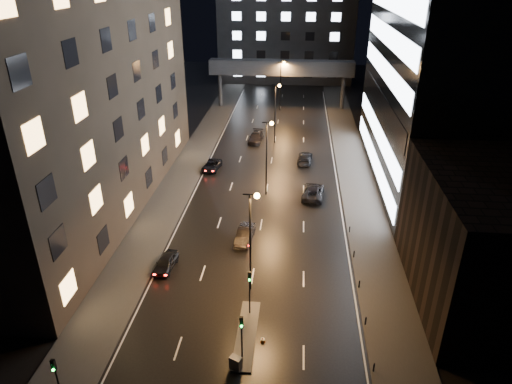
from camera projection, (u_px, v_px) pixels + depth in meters
ground at (272, 160)px, 71.65m from camera, size 160.00×160.00×0.00m
sidewalk_left at (186, 170)px, 68.20m from camera, size 5.00×110.00×0.15m
sidewalk_right at (355, 176)px, 66.11m from camera, size 5.00×110.00×0.15m
building_left at (62, 41)px, 50.37m from camera, size 15.00×48.00×40.00m
building_right_low at (480, 240)px, 39.66m from camera, size 10.00×18.00×12.00m
building_right_glass at (475, 10)px, 56.00m from camera, size 20.00×36.00×45.00m
building_far at (286, 30)px, 117.83m from camera, size 34.00×14.00×25.00m
skybridge at (281, 68)px, 94.70m from camera, size 30.00×3.00×10.00m
median_island at (247, 334)px, 37.69m from camera, size 1.60×8.00×0.15m
traffic_signal_near at (250, 286)px, 38.58m from camera, size 0.28×0.34×4.40m
traffic_signal_far at (242, 332)px, 33.67m from camera, size 0.28×0.34×4.40m
traffic_signal_corner at (56, 376)px, 30.26m from camera, size 0.28×0.34×4.40m
bollard_row at (362, 302)px, 40.71m from camera, size 0.12×25.12×0.90m
streetlight_near at (252, 230)px, 40.20m from camera, size 1.45×0.50×10.15m
streetlight_mid_a at (268, 149)px, 58.04m from camera, size 1.45×0.50×10.15m
streetlight_mid_b at (276, 106)px, 75.88m from camera, size 1.45×0.50×10.15m
streetlight_far at (281, 79)px, 93.72m from camera, size 1.45×0.50×10.15m
car_away_a at (166, 263)px, 45.74m from camera, size 2.01×4.21×1.39m
car_away_b at (245, 235)px, 50.36m from camera, size 2.06×4.75×1.52m
car_away_c at (212, 166)px, 68.06m from camera, size 2.75×4.96×1.31m
car_away_d at (256, 137)px, 78.97m from camera, size 2.56×5.52×1.56m
car_toward_a at (313, 192)px, 59.89m from camera, size 3.21×5.93×1.58m
car_toward_b at (305, 158)px, 70.67m from camera, size 2.54×5.36×1.51m
utility_cabinet at (236, 363)px, 34.15m from camera, size 1.04×0.88×1.10m
cone_a at (263, 340)px, 36.88m from camera, size 0.48×0.48×0.48m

